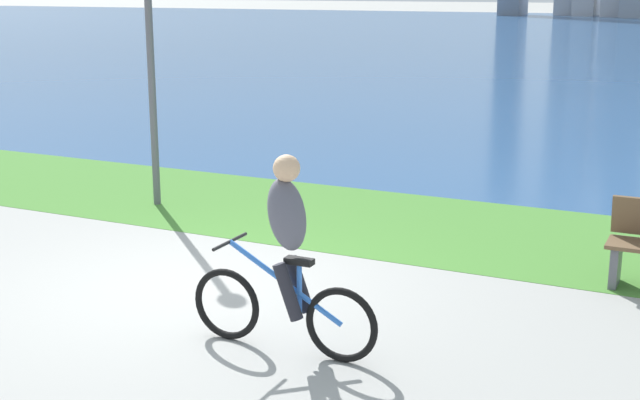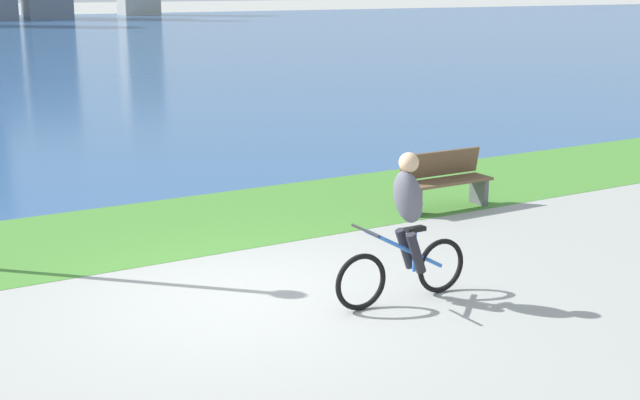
% 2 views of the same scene
% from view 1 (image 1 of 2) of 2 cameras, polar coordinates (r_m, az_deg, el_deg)
% --- Properties ---
extents(ground_plane, '(300.00, 300.00, 0.00)m').
position_cam_1_polar(ground_plane, '(8.88, -7.84, -5.76)').
color(ground_plane, '#9E9E99').
extents(grass_strip_bayside, '(120.00, 3.12, 0.01)m').
position_cam_1_polar(grass_strip_bayside, '(11.53, 0.85, -0.98)').
color(grass_strip_bayside, '#478433').
rests_on(grass_strip_bayside, ground).
extents(cyclist_lead, '(1.72, 0.52, 1.68)m').
position_cam_1_polar(cyclist_lead, '(7.07, -2.27, -3.68)').
color(cyclist_lead, black).
rests_on(cyclist_lead, ground).
extents(lamppost_tall, '(0.28, 0.28, 3.46)m').
position_cam_1_polar(lamppost_tall, '(11.98, -11.17, 10.50)').
color(lamppost_tall, '#595960').
rests_on(lamppost_tall, ground).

